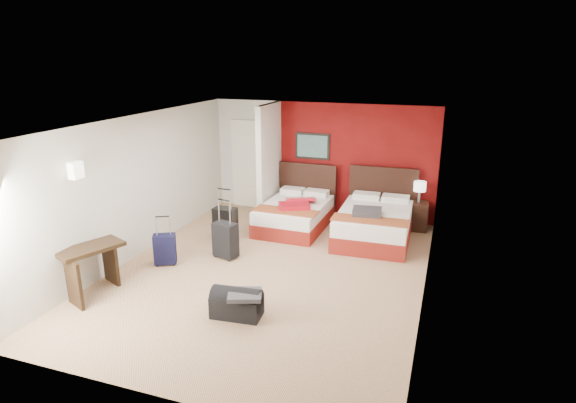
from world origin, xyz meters
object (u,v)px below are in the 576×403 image
at_px(red_suitcase_open, 297,203).
at_px(suitcase_black, 225,225).
at_px(nightstand, 417,216).
at_px(duffel_bag, 237,305).
at_px(bed_right, 374,225).
at_px(suitcase_navy, 165,250).
at_px(desk, 93,270).
at_px(bed_left, 294,216).
at_px(suitcase_charcoal, 226,241).
at_px(table_lamp, 419,192).

relative_size(red_suitcase_open, suitcase_black, 1.29).
height_order(nightstand, duffel_bag, nightstand).
relative_size(bed_right, suitcase_navy, 3.79).
distance_m(duffel_bag, desk, 2.32).
relative_size(bed_left, desk, 1.92).
relative_size(suitcase_charcoal, duffel_bag, 0.90).
xyz_separation_m(red_suitcase_open, suitcase_navy, (-1.64, -2.33, -0.33)).
bearing_deg(suitcase_navy, table_lamp, 11.22).
relative_size(duffel_bag, desk, 0.74).
xyz_separation_m(bed_left, desk, (-1.96, -3.70, 0.12)).
bearing_deg(suitcase_navy, bed_right, 8.41).
relative_size(table_lamp, suitcase_navy, 0.86).
height_order(bed_left, suitcase_black, suitcase_black).
height_order(suitcase_navy, desk, desk).
height_order(suitcase_charcoal, desk, desk).
distance_m(red_suitcase_open, suitcase_navy, 2.87).
height_order(red_suitcase_open, duffel_bag, red_suitcase_open).
xyz_separation_m(red_suitcase_open, nightstand, (2.33, 0.87, -0.30)).
bearing_deg(red_suitcase_open, table_lamp, -3.93).
relative_size(bed_left, nightstand, 3.07).
xyz_separation_m(bed_right, desk, (-3.64, -3.61, 0.10)).
relative_size(suitcase_black, desk, 0.69).
xyz_separation_m(bed_left, bed_right, (1.67, -0.09, 0.02)).
bearing_deg(duffel_bag, suitcase_navy, 143.68).
bearing_deg(desk, suitcase_charcoal, 78.56).
relative_size(nightstand, desk, 0.62).
bearing_deg(desk, bed_left, 84.85).
relative_size(suitcase_navy, desk, 0.55).
bearing_deg(suitcase_black, suitcase_navy, -108.57).
bearing_deg(suitcase_charcoal, desk, -109.41).
xyz_separation_m(bed_right, suitcase_navy, (-3.21, -2.34, -0.04)).
height_order(suitcase_black, desk, desk).
xyz_separation_m(bed_right, suitcase_black, (-2.70, -1.03, 0.03)).
bearing_deg(nightstand, red_suitcase_open, -161.79).
relative_size(bed_right, suitcase_black, 3.02).
distance_m(suitcase_black, desk, 2.74).
xyz_separation_m(suitcase_black, duffel_bag, (1.38, -2.46, -0.15)).
height_order(duffel_bag, desk, desk).
xyz_separation_m(bed_left, duffel_bag, (0.35, -3.59, -0.09)).
bearing_deg(suitcase_charcoal, duffel_bag, -44.82).
relative_size(bed_right, suitcase_charcoal, 3.16).
distance_m(bed_left, suitcase_navy, 2.88).
xyz_separation_m(red_suitcase_open, table_lamp, (2.33, 0.87, 0.21)).
relative_size(nightstand, duffel_bag, 0.84).
relative_size(suitcase_navy, duffel_bag, 0.75).
distance_m(red_suitcase_open, duffel_bag, 3.52).
distance_m(bed_left, suitcase_charcoal, 1.95).
relative_size(red_suitcase_open, desk, 0.90).
distance_m(red_suitcase_open, nightstand, 2.50).
relative_size(table_lamp, duffel_bag, 0.64).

